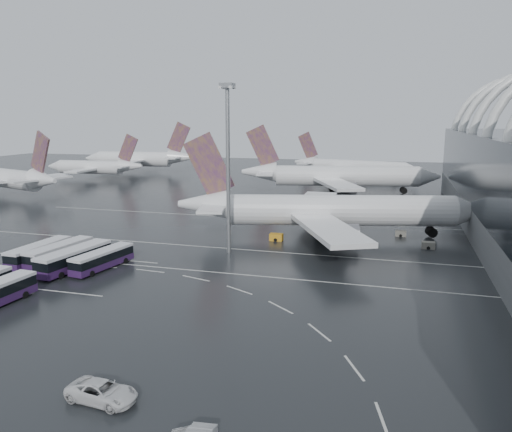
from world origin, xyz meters
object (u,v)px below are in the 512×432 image
(airliner_gate_c, at_px, (352,167))
(gse_cart_belly_b, at_px, (401,233))
(gse_cart_belly_c, at_px, (276,237))
(airliner_main, at_px, (326,211))
(airliner_gate_b, at_px, (336,177))
(jet_remote_west, at_px, (13,179))
(bus_row_near_b, at_px, (60,253))
(jet_remote_mid, at_px, (96,167))
(bus_row_near_a, at_px, (39,252))
(jet_remote_far, at_px, (141,159))
(gse_cart_belly_d, at_px, (428,245))
(bus_row_near_c, at_px, (74,258))
(bus_row_near_d, at_px, (102,259))
(floodlight_mast, at_px, (228,148))
(van_curve_a, at_px, (102,392))

(airliner_gate_c, xyz_separation_m, gse_cart_belly_b, (18.44, -94.39, -3.90))
(gse_cart_belly_b, bearing_deg, airliner_gate_c, 101.05)
(gse_cart_belly_b, height_order, gse_cart_belly_c, gse_cart_belly_c)
(airliner_main, distance_m, airliner_gate_b, 58.70)
(jet_remote_west, bearing_deg, bus_row_near_b, 155.53)
(jet_remote_mid, bearing_deg, bus_row_near_b, 117.83)
(jet_remote_mid, height_order, bus_row_near_a, jet_remote_mid)
(jet_remote_far, bearing_deg, gse_cart_belly_d, 130.91)
(airliner_main, height_order, jet_remote_mid, airliner_main)
(bus_row_near_c, distance_m, bus_row_near_d, 4.26)
(gse_cart_belly_b, bearing_deg, jet_remote_west, 168.89)
(bus_row_near_b, height_order, bus_row_near_d, bus_row_near_b)
(bus_row_near_c, distance_m, gse_cart_belly_c, 37.37)
(bus_row_near_b, height_order, gse_cart_belly_c, bus_row_near_b)
(bus_row_near_c, relative_size, gse_cart_belly_b, 6.68)
(jet_remote_mid, relative_size, bus_row_near_a, 3.13)
(floodlight_mast, distance_m, gse_cart_belly_d, 40.22)
(bus_row_near_c, bearing_deg, floodlight_mast, -42.60)
(airliner_gate_c, xyz_separation_m, bus_row_near_a, (-38.68, -129.83, -2.76))
(gse_cart_belly_c, bearing_deg, airliner_gate_b, 86.75)
(bus_row_near_a, distance_m, gse_cart_belly_d, 67.43)
(airliner_gate_b, height_order, floodlight_mast, floodlight_mast)
(van_curve_a, xyz_separation_m, gse_cart_belly_b, (24.13, 68.63, -0.28))
(airliner_main, height_order, van_curve_a, airliner_main)
(bus_row_near_d, bearing_deg, airliner_gate_b, -6.87)
(airliner_gate_c, xyz_separation_m, jet_remote_far, (-90.58, -0.27, 1.14))
(airliner_gate_c, height_order, gse_cart_belly_b, airliner_gate_c)
(jet_remote_far, height_order, bus_row_near_d, jet_remote_far)
(floodlight_mast, bearing_deg, van_curve_a, -83.90)
(jet_remote_mid, distance_m, gse_cart_belly_c, 118.32)
(bus_row_near_c, bearing_deg, bus_row_near_b, 70.18)
(airliner_gate_c, bearing_deg, bus_row_near_d, -87.67)
(jet_remote_mid, xyz_separation_m, gse_cart_belly_d, (118.04, -75.05, -3.87))
(airliner_gate_b, relative_size, bus_row_near_d, 5.00)
(airliner_main, relative_size, gse_cart_belly_d, 25.89)
(floodlight_mast, xyz_separation_m, gse_cart_belly_c, (6.04, 10.60, -17.56))
(bus_row_near_d, relative_size, gse_cart_belly_b, 5.83)
(bus_row_near_a, height_order, bus_row_near_c, bus_row_near_c)
(gse_cart_belly_d, bearing_deg, jet_remote_mid, 147.55)
(airliner_main, distance_m, van_curve_a, 64.99)
(bus_row_near_b, height_order, floodlight_mast, floodlight_mast)
(airliner_gate_c, bearing_deg, gse_cart_belly_d, -63.37)
(bus_row_near_c, bearing_deg, airliner_gate_c, -5.01)
(jet_remote_mid, xyz_separation_m, bus_row_near_a, (56.10, -101.70, -2.80))
(gse_cart_belly_b, bearing_deg, floodlight_mast, -144.27)
(jet_remote_mid, xyz_separation_m, bus_row_near_b, (59.59, -101.16, -2.77))
(bus_row_near_d, relative_size, gse_cart_belly_c, 4.89)
(bus_row_near_c, relative_size, van_curve_a, 2.27)
(jet_remote_west, distance_m, gse_cart_belly_d, 121.73)
(airliner_gate_b, height_order, jet_remote_west, airliner_gate_b)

